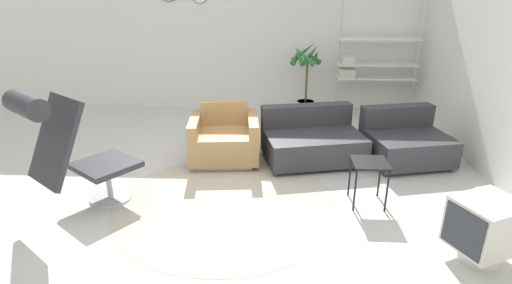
% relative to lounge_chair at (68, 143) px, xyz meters
% --- Properties ---
extents(ground_plane, '(12.00, 12.00, 0.00)m').
position_rel_lounge_chair_xyz_m(ground_plane, '(1.49, 0.58, -0.76)').
color(ground_plane, silver).
extents(wall_back, '(12.00, 0.09, 2.80)m').
position_rel_lounge_chair_xyz_m(wall_back, '(1.49, 3.83, 0.64)').
color(wall_back, silver).
rests_on(wall_back, ground_plane).
extents(round_rug, '(2.40, 2.40, 0.01)m').
position_rel_lounge_chair_xyz_m(round_rug, '(1.48, 0.25, -0.76)').
color(round_rug, '#BCB29E').
rests_on(round_rug, ground_plane).
extents(lounge_chair, '(1.05, 1.15, 1.30)m').
position_rel_lounge_chair_xyz_m(lounge_chair, '(0.00, 0.00, 0.00)').
color(lounge_chair, '#BCBCC1').
rests_on(lounge_chair, ground_plane).
extents(armchair_red, '(0.94, 0.87, 0.73)m').
position_rel_lounge_chair_xyz_m(armchair_red, '(1.32, 1.40, -0.48)').
color(armchair_red, silver).
rests_on(armchair_red, ground_plane).
extents(couch_low, '(1.39, 1.11, 0.67)m').
position_rel_lounge_chair_xyz_m(couch_low, '(2.47, 1.46, -0.51)').
color(couch_low, black).
rests_on(couch_low, ground_plane).
extents(couch_second, '(1.15, 1.05, 0.67)m').
position_rel_lounge_chair_xyz_m(couch_second, '(3.69, 1.49, -0.51)').
color(couch_second, black).
rests_on(couch_second, ground_plane).
extents(side_table, '(0.36, 0.36, 0.48)m').
position_rel_lounge_chair_xyz_m(side_table, '(2.97, 0.33, -0.34)').
color(side_table, black).
rests_on(side_table, ground_plane).
extents(crt_television, '(0.64, 0.60, 0.56)m').
position_rel_lounge_chair_xyz_m(crt_television, '(3.73, -0.57, -0.45)').
color(crt_television, beige).
rests_on(crt_television, ground_plane).
extents(potted_plant, '(0.55, 0.59, 1.29)m').
position_rel_lounge_chair_xyz_m(potted_plant, '(2.49, 3.38, -0.19)').
color(potted_plant, silver).
rests_on(potted_plant, ground_plane).
extents(shelf_unit, '(1.35, 0.28, 1.94)m').
position_rel_lounge_chair_xyz_m(shelf_unit, '(3.54, 3.49, 0.16)').
color(shelf_unit, '#BCBCC1').
rests_on(shelf_unit, ground_plane).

